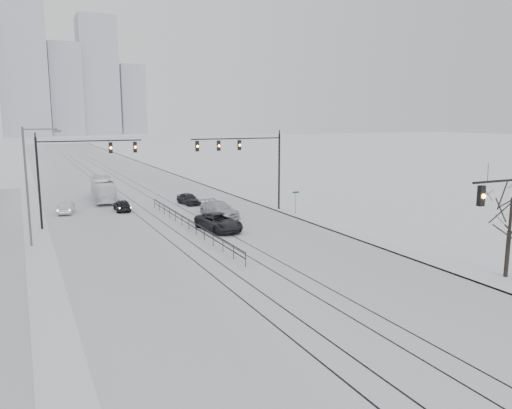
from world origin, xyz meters
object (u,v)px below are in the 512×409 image
object	(u,v)px
sedan_nb_front	(219,222)
sedan_sb_outer	(66,208)
bare_tree	(512,206)
sedan_nb_far	(189,199)
box_truck	(103,189)
sedan_sb_inner	(122,205)
sedan_nb_right	(219,210)

from	to	relation	value
sedan_nb_front	sedan_sb_outer	bearing A→B (deg)	121.48
bare_tree	sedan_nb_far	xyz separation A→B (m)	(-9.20, 33.48, -3.84)
sedan_nb_front	box_truck	world-z (taller)	box_truck
bare_tree	sedan_nb_front	distance (m)	22.84
bare_tree	box_truck	xyz separation A→B (m)	(-17.45, 40.32, -3.15)
sedan_sb_inner	sedan_nb_right	size ratio (longest dim) A/B	0.69
sedan_nb_front	sedan_nb_right	size ratio (longest dim) A/B	1.02
sedan_nb_right	bare_tree	bearing A→B (deg)	-79.94
sedan_nb_far	sedan_sb_outer	bearing A→B (deg)	170.72
sedan_nb_right	sedan_nb_far	size ratio (longest dim) A/B	1.38
bare_tree	sedan_nb_far	bearing A→B (deg)	105.37
sedan_sb_inner	box_truck	bearing A→B (deg)	-82.51
sedan_nb_front	bare_tree	bearing A→B (deg)	-68.23
sedan_sb_outer	sedan_nb_front	bearing A→B (deg)	140.45
sedan_sb_inner	sedan_nb_right	xyz separation A→B (m)	(7.97, -7.40, 0.14)
sedan_nb_front	sedan_nb_right	bearing A→B (deg)	61.16
bare_tree	box_truck	distance (m)	44.04
sedan_sb_outer	sedan_nb_far	world-z (taller)	sedan_nb_far
sedan_nb_front	sedan_nb_right	world-z (taller)	sedan_nb_right
sedan_sb_inner	sedan_nb_far	distance (m)	7.57
sedan_sb_outer	sedan_nb_right	size ratio (longest dim) A/B	0.72
sedan_sb_inner	sedan_nb_front	size ratio (longest dim) A/B	0.68
sedan_sb_outer	sedan_nb_front	xyz separation A→B (m)	(11.18, -13.97, 0.12)
sedan_nb_front	sedan_nb_far	distance (m)	13.87
sedan_sb_outer	sedan_sb_inner	bearing A→B (deg)	-179.78
bare_tree	sedan_nb_front	size ratio (longest dim) A/B	1.14
sedan_nb_right	box_truck	bearing A→B (deg)	110.79
sedan_nb_right	box_truck	world-z (taller)	box_truck
sedan_sb_inner	box_truck	xyz separation A→B (m)	(-0.73, 7.74, 0.72)
sedan_sb_outer	sedan_nb_front	size ratio (longest dim) A/B	0.70
bare_tree	box_truck	world-z (taller)	bare_tree
sedan_sb_outer	sedan_nb_far	distance (m)	12.89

